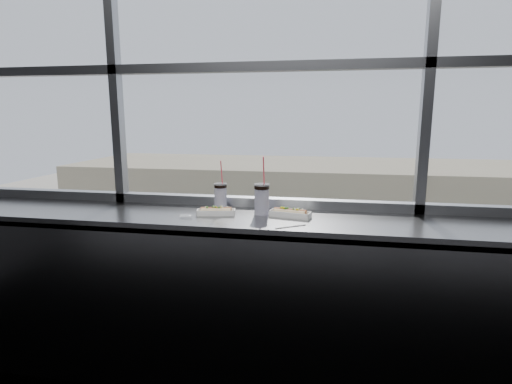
% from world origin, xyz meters
% --- Properties ---
extents(wall_back_lower, '(6.00, 0.00, 6.00)m').
position_xyz_m(wall_back_lower, '(0.00, 1.50, 0.55)').
color(wall_back_lower, black).
rests_on(wall_back_lower, ground).
extents(window_glass, '(6.00, 0.00, 6.00)m').
position_xyz_m(window_glass, '(0.00, 1.52, 2.30)').
color(window_glass, silver).
rests_on(window_glass, ground).
extents(window_mullions, '(6.00, 0.08, 2.40)m').
position_xyz_m(window_mullions, '(0.00, 1.50, 2.30)').
color(window_mullions, gray).
rests_on(window_mullions, ground).
extents(counter, '(6.00, 0.55, 0.06)m').
position_xyz_m(counter, '(0.00, 1.23, 1.07)').
color(counter, gray).
rests_on(counter, ground).
extents(counter_fascia, '(6.00, 0.04, 1.04)m').
position_xyz_m(counter_fascia, '(0.00, 0.97, 0.55)').
color(counter_fascia, gray).
rests_on(counter_fascia, ground).
extents(hotdog_tray_left, '(0.24, 0.12, 0.06)m').
position_xyz_m(hotdog_tray_left, '(-0.23, 1.22, 1.12)').
color(hotdog_tray_left, white).
rests_on(hotdog_tray_left, counter).
extents(hotdog_tray_right, '(0.26, 0.13, 0.06)m').
position_xyz_m(hotdog_tray_right, '(0.22, 1.25, 1.12)').
color(hotdog_tray_right, white).
rests_on(hotdog_tray_right, counter).
extents(soda_cup_left, '(0.09, 0.09, 0.32)m').
position_xyz_m(soda_cup_left, '(-0.24, 1.38, 1.19)').
color(soda_cup_left, white).
rests_on(soda_cup_left, counter).
extents(soda_cup_right, '(0.10, 0.10, 0.36)m').
position_xyz_m(soda_cup_right, '(0.04, 1.28, 1.21)').
color(soda_cup_right, white).
rests_on(soda_cup_right, counter).
extents(loose_straw, '(0.16, 0.11, 0.01)m').
position_xyz_m(loose_straw, '(0.25, 1.03, 1.10)').
color(loose_straw, white).
rests_on(loose_straw, counter).
extents(wrapper, '(0.09, 0.07, 0.02)m').
position_xyz_m(wrapper, '(-0.39, 1.12, 1.11)').
color(wrapper, silver).
rests_on(wrapper, counter).
extents(plaza_ground, '(120.00, 120.00, 0.00)m').
position_xyz_m(plaza_ground, '(0.00, 45.00, -11.00)').
color(plaza_ground, '#B4A997').
rests_on(plaza_ground, ground).
extents(street_asphalt, '(80.00, 10.00, 0.06)m').
position_xyz_m(street_asphalt, '(0.00, 21.50, -10.97)').
color(street_asphalt, black).
rests_on(street_asphalt, plaza_ground).
extents(far_sidewalk, '(80.00, 6.00, 0.04)m').
position_xyz_m(far_sidewalk, '(0.00, 29.50, -10.98)').
color(far_sidewalk, '#B4A997').
rests_on(far_sidewalk, plaza_ground).
extents(far_building, '(50.00, 14.00, 8.00)m').
position_xyz_m(far_building, '(0.00, 39.50, -7.00)').
color(far_building, '#9D9073').
rests_on(far_building, plaza_ground).
extents(car_far_c, '(3.12, 6.39, 2.06)m').
position_xyz_m(car_far_c, '(12.26, 25.50, -9.91)').
color(car_far_c, silver).
rests_on(car_far_c, street_asphalt).
extents(car_near_a, '(3.26, 6.39, 2.04)m').
position_xyz_m(car_near_a, '(-12.64, 17.50, -9.92)').
color(car_near_a, gray).
rests_on(car_near_a, street_asphalt).
extents(car_far_b, '(2.66, 5.73, 1.87)m').
position_xyz_m(car_far_b, '(1.68, 25.50, -10.01)').
color(car_far_b, maroon).
rests_on(car_far_b, street_asphalt).
extents(car_far_a, '(3.06, 6.85, 2.25)m').
position_xyz_m(car_far_a, '(-10.52, 25.50, -9.81)').
color(car_far_a, black).
rests_on(car_far_a, street_asphalt).
extents(car_near_b, '(3.35, 6.72, 2.16)m').
position_xyz_m(car_near_b, '(-6.55, 17.50, -9.86)').
color(car_near_b, black).
rests_on(car_near_b, street_asphalt).
extents(car_near_c, '(2.62, 5.70, 1.86)m').
position_xyz_m(car_near_c, '(-1.79, 17.50, -10.01)').
color(car_near_c, brown).
rests_on(car_near_c, street_asphalt).
extents(car_near_d, '(3.14, 6.70, 2.18)m').
position_xyz_m(car_near_d, '(8.12, 17.50, -9.85)').
color(car_near_d, '#ECE2C9').
rests_on(car_near_d, street_asphalt).
extents(pedestrian_c, '(0.77, 1.03, 2.31)m').
position_xyz_m(pedestrian_c, '(3.04, 29.14, -9.80)').
color(pedestrian_c, '#66605B').
rests_on(pedestrian_c, far_sidewalk).
extents(pedestrian_b, '(0.67, 0.89, 2.01)m').
position_xyz_m(pedestrian_b, '(-2.68, 29.86, -9.96)').
color(pedestrian_b, '#66605B').
rests_on(pedestrian_b, far_sidewalk).
extents(pedestrian_a, '(1.01, 0.76, 2.28)m').
position_xyz_m(pedestrian_a, '(-5.62, 30.53, -9.82)').
color(pedestrian_a, '#66605B').
rests_on(pedestrian_a, far_sidewalk).
extents(tree_left, '(3.28, 3.28, 5.13)m').
position_xyz_m(tree_left, '(-8.35, 29.50, -7.52)').
color(tree_left, '#47382B').
rests_on(tree_left, far_sidewalk).
extents(tree_center, '(3.30, 3.30, 5.16)m').
position_xyz_m(tree_center, '(0.58, 29.50, -7.50)').
color(tree_center, '#47382B').
rests_on(tree_center, far_sidewalk).
extents(tree_right, '(2.88, 2.88, 4.50)m').
position_xyz_m(tree_right, '(11.82, 29.50, -7.95)').
color(tree_right, '#47382B').
rests_on(tree_right, far_sidewalk).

